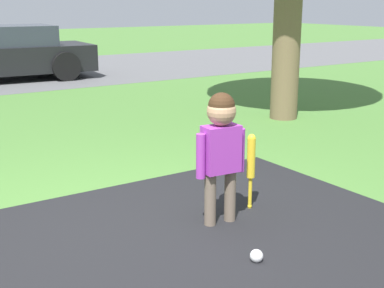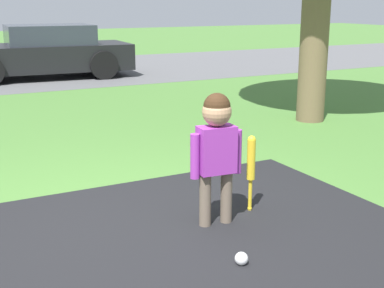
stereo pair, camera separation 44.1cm
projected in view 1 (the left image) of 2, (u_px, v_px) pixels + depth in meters
name	position (u px, v px, depth m)	size (l,w,h in m)	color
ground_plane	(115.00, 235.00, 4.02)	(60.00, 60.00, 0.00)	#477533
child	(221.00, 140.00, 4.07)	(0.42, 0.22, 1.04)	#6B5B4C
baseball_bat	(251.00, 161.00, 4.43)	(0.07, 0.07, 0.65)	yellow
sports_ball	(256.00, 256.00, 3.59)	(0.09, 0.09, 0.09)	white
parked_car	(2.00, 54.00, 11.77)	(4.02, 2.04, 1.19)	black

